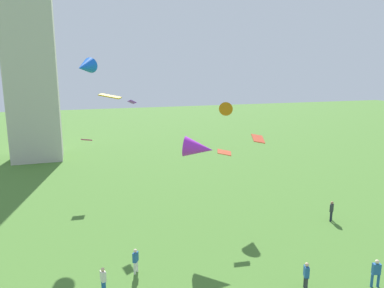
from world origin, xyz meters
The scene contains 13 objects.
person_0 centered at (7.31, 9.53, 0.99)m, with size 0.52×0.38×1.74m.
person_1 centered at (3.27, 10.65, 0.96)m, with size 0.40×0.51×1.70m.
person_2 centered at (-7.96, 14.09, 0.90)m, with size 0.34×0.48×1.60m.
person_3 centered at (11.38, 18.27, 0.99)m, with size 0.51×0.50×1.75m.
person_5 centered at (-5.83, 15.60, 0.92)m, with size 0.44×0.49×1.63m.
kite_flying_0 centered at (-3.95, 26.42, 9.91)m, with size 0.71×0.87×0.45m.
kite_flying_1 centered at (2.22, 14.99, 8.29)m, with size 1.03×1.19×0.49m.
kite_flying_2 centered at (-7.67, 28.41, 12.94)m, with size 2.35×2.54×1.66m.
kite_flying_3 centered at (-7.75, 31.86, 5.76)m, with size 1.15×0.90×0.37m.
kite_flying_4 centered at (-0.09, 19.91, 6.82)m, with size 2.83×2.50×1.81m.
kite_flying_5 centered at (4.90, 25.86, 9.24)m, with size 2.08×2.31×1.47m.
kite_flying_6 centered at (-6.16, 23.10, 10.66)m, with size 1.85×1.57×0.39m.
kite_flying_7 centered at (2.42, 20.71, 6.13)m, with size 1.32×1.07×0.47m.
Camera 1 is at (-9.13, -5.11, 12.55)m, focal length 33.55 mm.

